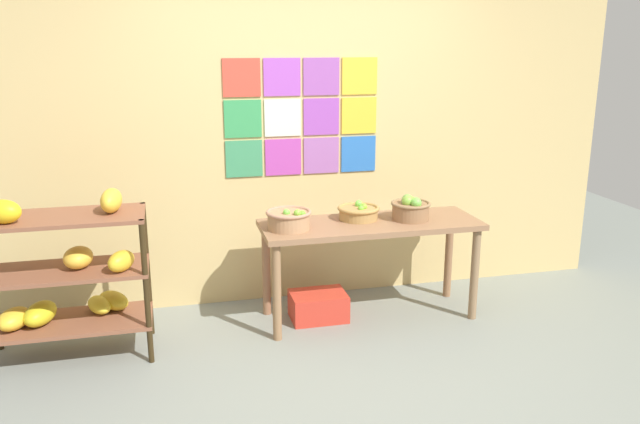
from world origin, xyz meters
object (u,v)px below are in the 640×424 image
fruit_basket_right (359,212)px  banana_shelf_unit (67,274)px  fruit_basket_left (411,208)px  display_table (370,235)px  produce_crate_under_table (318,306)px  fruit_basket_back_left (289,219)px

fruit_basket_right → banana_shelf_unit: bearing=-173.5°
fruit_basket_left → fruit_basket_right: (-0.36, 0.10, -0.03)m
banana_shelf_unit → display_table: banana_shelf_unit is taller
produce_crate_under_table → display_table: bearing=-6.6°
banana_shelf_unit → fruit_basket_back_left: 1.47m
fruit_basket_back_left → produce_crate_under_table: size_ratio=0.78×
banana_shelf_unit → fruit_basket_back_left: banana_shelf_unit is taller
banana_shelf_unit → produce_crate_under_table: size_ratio=2.70×
display_table → produce_crate_under_table: size_ratio=3.90×
display_table → fruit_basket_right: bearing=123.2°
fruit_basket_back_left → produce_crate_under_table: 0.74m
fruit_basket_left → fruit_basket_right: bearing=164.6°
produce_crate_under_table → fruit_basket_left: bearing=-4.1°
fruit_basket_back_left → fruit_basket_right: size_ratio=1.03×
display_table → produce_crate_under_table: (-0.38, 0.04, -0.53)m
fruit_basket_back_left → fruit_basket_right: 0.55m
banana_shelf_unit → fruit_basket_back_left: (1.45, 0.10, 0.23)m
display_table → fruit_basket_right: (-0.06, 0.10, 0.15)m
display_table → fruit_basket_left: fruit_basket_left is taller
fruit_basket_back_left → fruit_basket_right: (0.54, 0.13, -0.02)m
fruit_basket_right → produce_crate_under_table: bearing=-170.7°
fruit_basket_left → produce_crate_under_table: 0.98m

